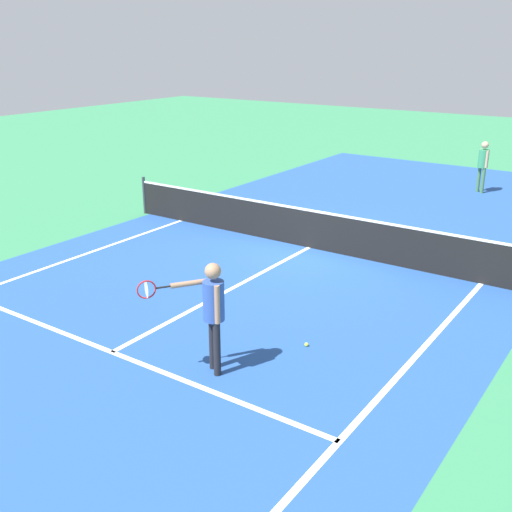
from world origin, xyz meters
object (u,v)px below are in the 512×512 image
net (310,228)px  player_near (212,305)px  player_far (483,161)px  tennis_ball_mid_court (306,345)px

net → player_near: size_ratio=6.28×
net → player_far: (1.80, 8.14, 0.53)m
player_far → tennis_ball_mid_court: 12.63m
net → tennis_ball_mid_court: net is taller
tennis_ball_mid_court → net: bearing=119.4°
player_near → player_far: (0.07, 14.08, -0.08)m
tennis_ball_mid_court → player_far: bearing=93.1°
player_near → player_far: 14.08m
net → player_near: player_near is taller
player_near → player_far: player_near is taller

